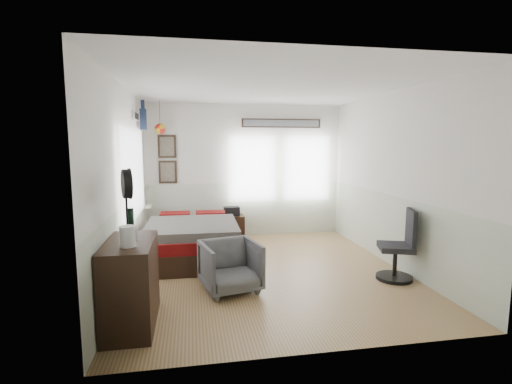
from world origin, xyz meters
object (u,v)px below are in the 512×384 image
bed (193,240)px  armchair (230,266)px  task_chair (400,251)px  nightstand (232,227)px  dresser (131,283)px

bed → armchair: (0.48, -1.51, 0.02)m
bed → task_chair: task_chair is taller
armchair → task_chair: 2.38m
nightstand → task_chair: 3.38m
dresser → nightstand: (1.43, 3.38, -0.21)m
nightstand → armchair: bearing=-96.8°
armchair → nightstand: armchair is taller
nightstand → task_chair: task_chair is taller
dresser → armchair: bearing=33.2°
bed → task_chair: 3.24m
armchair → nightstand: size_ratio=1.50×
bed → task_chair: size_ratio=2.00×
task_chair → armchair: bearing=-161.9°
armchair → task_chair: bearing=-13.6°
bed → task_chair: bearing=-27.0°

